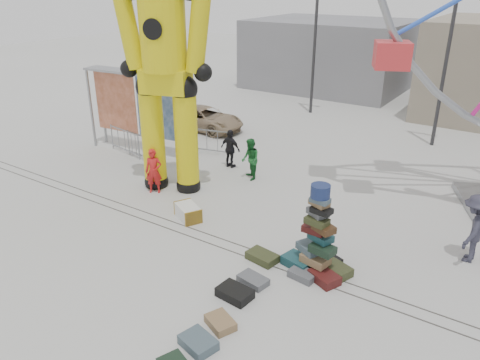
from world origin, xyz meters
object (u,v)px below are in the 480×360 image
Objects in this scene: barricade_dummy_a at (125,142)px; pedestrian_black at (230,149)px; suitcase_tower at (317,248)px; banner_scaffold at (135,92)px; lamp_post_left at (317,29)px; parked_suv at (205,119)px; pedestrian_grey at (474,228)px; barricade_dummy_b at (143,148)px; lamp_post_right at (452,43)px; steamer_trunk at (188,212)px; pedestrian_green at (250,159)px; crash_test_dummy at (165,63)px; pedestrian_red at (154,171)px; barricade_dummy_c at (207,141)px.

barricade_dummy_a is 4.78m from pedestrian_black.
suitcase_tower is 11.10m from banner_scaffold.
lamp_post_left is 7.64m from parked_suv.
lamp_post_left is 4.21× the size of pedestrian_grey.
parked_suv is (-0.49, 4.82, 0.00)m from barricade_dummy_b.
lamp_post_right reaches higher than barricade_dummy_a.
suitcase_tower is 4.59m from steamer_trunk.
pedestrian_green is 1.01× the size of pedestrian_black.
pedestrian_green is 0.39× the size of parked_suv.
pedestrian_red is (-0.26, -0.63, -3.64)m from crash_test_dummy.
lamp_post_left is (-7.00, 2.00, 0.00)m from lamp_post_right.
steamer_trunk is 0.62× the size of pedestrian_black.
pedestrian_red reaches higher than pedestrian_black.
barricade_dummy_c is at bearing 58.50° from barricade_dummy_b.
barricade_dummy_b is at bearing 176.21° from steamer_trunk.
crash_test_dummy is 5.38× the size of pedestrian_green.
barricade_dummy_c is 3.52m from parked_suv.
banner_scaffold is 3.10× the size of pedestrian_green.
barricade_dummy_b is at bearing 25.67° from pedestrian_black.
barricade_dummy_b is (0.85, -0.65, -2.06)m from banner_scaffold.
barricade_dummy_b and barricade_dummy_c have the same top height.
lamp_post_left is 14.39m from steamer_trunk.
lamp_post_left is 10.69m from banner_scaffold.
pedestrian_black is at bearing 135.50° from steamer_trunk.
lamp_post_left is 3.28× the size of suitcase_tower.
parked_suv is at bearing 91.55° from barricade_dummy_a.
pedestrian_red is (0.84, -4.13, 0.24)m from barricade_dummy_c.
parked_suv is at bearing 99.64° from crash_test_dummy.
pedestrian_black is at bearing -97.16° from pedestrian_grey.
pedestrian_black is at bearing -129.51° from parked_suv.
pedestrian_grey reaches higher than barricade_dummy_a.
suitcase_tower reaches higher than barricade_dummy_b.
pedestrian_green is (2.11, -9.81, -3.70)m from lamp_post_left.
lamp_post_left is 4.00× the size of barricade_dummy_a.
pedestrian_red is (3.74, -2.20, 0.24)m from barricade_dummy_a.
crash_test_dummy reaches higher than pedestrian_grey.
crash_test_dummy is at bearing -150.22° from parked_suv.
suitcase_tower is 7.55m from pedestrian_black.
crash_test_dummy is at bearing 34.10° from pedestrian_red.
steamer_trunk is 3.80m from pedestrian_green.
pedestrian_black is at bearing -130.41° from lamp_post_right.
lamp_post_left is 15.39m from pedestrian_grey.
lamp_post_left is 2.00× the size of parked_suv.
banner_scaffold is 4.66m from parked_suv.
banner_scaffold reaches higher than pedestrian_black.
lamp_post_right is at bearing -157.35° from pedestrian_grey.
suitcase_tower reaches higher than pedestrian_red.
crash_test_dummy is 5.44× the size of pedestrian_black.
lamp_post_left reaches higher than pedestrian_grey.
lamp_post_left is 9.43m from barricade_dummy_c.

